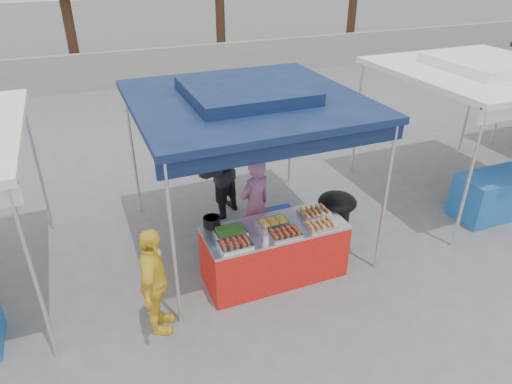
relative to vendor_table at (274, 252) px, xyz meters
name	(u,v)px	position (x,y,z in m)	size (l,w,h in m)	color
ground_plane	(271,271)	(0.00, 0.10, -0.43)	(80.00, 80.00, 0.00)	slate
back_wall	(140,68)	(0.00, 11.10, 0.17)	(40.00, 0.25, 1.20)	gray
main_canopy	(246,99)	(0.00, 1.07, 1.94)	(3.20, 3.20, 2.57)	silver
neighbor_stall_right	(493,119)	(4.50, 0.67, 1.18)	(3.20, 3.20, 2.57)	silver
vendor_table	(274,252)	(0.00, 0.00, 0.00)	(2.00, 0.80, 0.85)	red
food_tray_fl	(235,244)	(-0.67, -0.22, 0.46)	(0.42, 0.30, 0.07)	white
food_tray_fm	(285,233)	(0.04, -0.24, 0.46)	(0.42, 0.30, 0.07)	white
food_tray_fr	(320,225)	(0.58, -0.24, 0.46)	(0.42, 0.30, 0.07)	white
food_tray_bl	(230,231)	(-0.63, 0.08, 0.46)	(0.42, 0.30, 0.07)	white
food_tray_bm	(273,222)	(0.00, 0.08, 0.46)	(0.42, 0.30, 0.07)	white
food_tray_br	(314,212)	(0.67, 0.10, 0.46)	(0.42, 0.30, 0.07)	white
cooking_pot	(212,222)	(-0.80, 0.35, 0.50)	(0.24, 0.24, 0.14)	black
skewer_cup	(266,238)	(-0.26, -0.27, 0.48)	(0.09, 0.09, 0.11)	silver
wok_burner	(336,217)	(1.16, 0.26, 0.16)	(0.59, 0.59, 1.00)	black
crate_left	(232,245)	(-0.40, 0.74, -0.26)	(0.54, 0.38, 0.32)	#1641B9
crate_right	(278,233)	(0.43, 0.79, -0.28)	(0.48, 0.34, 0.29)	#1641B9
crate_stacked	(279,218)	(0.43, 0.79, 0.01)	(0.48, 0.33, 0.29)	#1641B9
vendor_woman	(255,205)	(0.01, 0.75, 0.36)	(0.57, 0.38, 1.57)	#9D6492
helper_man	(216,171)	(-0.22, 1.96, 0.45)	(0.85, 0.66, 1.74)	#222228
customer_person	(154,283)	(-1.77, -0.41, 0.31)	(0.86, 0.36, 1.47)	yellow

